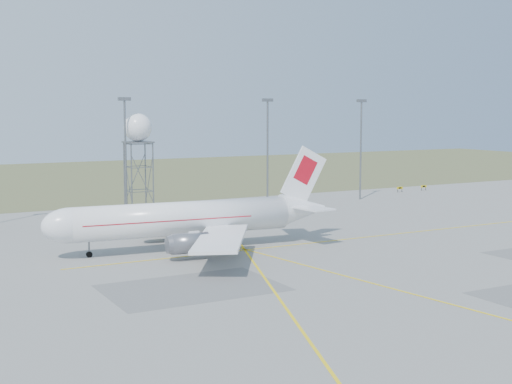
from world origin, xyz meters
TOP-DOWN VIEW (x-y plane):
  - ground at (0.00, 0.00)m, footprint 400.00×400.00m
  - grass_strip at (0.00, 140.00)m, footprint 400.00×120.00m
  - mast_b at (-10.00, 66.00)m, footprint 2.20×0.50m
  - mast_c at (18.00, 66.00)m, footprint 2.20×0.50m
  - mast_d at (40.00, 66.00)m, footprint 2.20×0.50m
  - taxi_sign_near at (55.60, 72.00)m, footprint 1.60×0.17m
  - taxi_sign_far at (62.60, 72.00)m, footprint 1.60×0.17m
  - airliner_main at (-12.38, 33.95)m, footprint 39.31×38.06m
  - radar_tower at (-7.18, 67.54)m, footprint 4.91×4.91m
  - fire_truck at (-6.03, 51.30)m, footprint 9.27×5.24m

SIDE VIEW (x-z plane):
  - ground at x=0.00m, z-range 0.00..0.00m
  - grass_strip at x=0.00m, z-range 0.00..0.03m
  - taxi_sign_near at x=55.60m, z-range 0.29..1.49m
  - taxi_sign_far at x=62.60m, z-range 0.29..1.49m
  - fire_truck at x=-6.03m, z-range -0.07..3.46m
  - airliner_main at x=-12.38m, z-range -2.59..10.79m
  - radar_tower at x=-7.18m, z-range 1.09..18.86m
  - mast_b at x=-10.00m, z-range 1.82..22.32m
  - mast_c at x=18.00m, z-range 1.82..22.32m
  - mast_d at x=40.00m, z-range 1.82..22.32m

